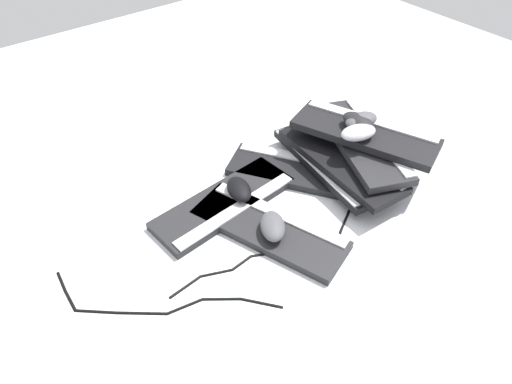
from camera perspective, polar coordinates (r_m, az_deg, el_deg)
name	(u,v)px	position (r m, az deg, el deg)	size (l,w,h in m)	color
ground_plane	(280,205)	(1.35, 3.06, -1.59)	(3.20, 3.20, 0.00)	silver
keyboard_0	(299,171)	(1.45, 5.34, 2.58)	(0.37, 0.45, 0.03)	black
keyboard_1	(225,203)	(1.34, -3.92, -1.42)	(0.45, 0.19, 0.03)	#232326
keyboard_2	(269,229)	(1.27, 1.67, -4.60)	(0.29, 0.46, 0.03)	#232326
keyboard_3	(330,162)	(1.45, 9.24, 3.73)	(0.21, 0.46, 0.03)	black
keyboard_4	(341,160)	(1.42, 10.63, 4.00)	(0.18, 0.45, 0.03)	black
keyboard_5	(362,141)	(1.46, 13.11, 6.23)	(0.31, 0.46, 0.03)	#232326
keyboard_6	(365,133)	(1.44, 13.47, 7.22)	(0.30, 0.46, 0.03)	black
mouse_0	(358,132)	(1.37, 12.68, 7.27)	(0.11, 0.07, 0.04)	#B7B7BC
mouse_1	(239,189)	(1.33, -2.14, 0.35)	(0.11, 0.07, 0.04)	black
mouse_2	(358,121)	(1.42, 12.58, 8.64)	(0.11, 0.07, 0.04)	black
mouse_3	(273,226)	(1.22, 2.09, -4.28)	(0.11, 0.07, 0.04)	#4C4C51
mouse_4	(362,121)	(1.43, 13.08, 8.69)	(0.11, 0.07, 0.04)	#4C4C51
cable_0	(154,303)	(1.15, -12.58, -13.34)	(0.40, 0.44, 0.01)	black
cable_1	(276,254)	(1.22, 2.56, -7.70)	(0.57, 0.15, 0.01)	black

